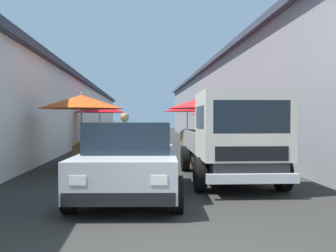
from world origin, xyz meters
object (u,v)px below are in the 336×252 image
(fruit_stall_near_left, at_px, (187,112))
(fruit_stall_far_right, at_px, (204,111))
(fruit_stall_mid_lane, at_px, (214,119))
(fruit_stall_near_right, at_px, (82,109))
(plastic_stool, at_px, (204,148))
(vendor_by_crates, at_px, (125,140))
(hatchback_car, at_px, (131,158))
(fruit_stall_far_left, at_px, (100,112))
(delivery_truck, at_px, (234,140))

(fruit_stall_near_left, relative_size, fruit_stall_far_right, 1.21)
(fruit_stall_mid_lane, height_order, fruit_stall_near_right, fruit_stall_near_right)
(fruit_stall_far_right, distance_m, plastic_stool, 3.37)
(fruit_stall_mid_lane, height_order, vendor_by_crates, fruit_stall_mid_lane)
(fruit_stall_near_right, xyz_separation_m, plastic_stool, (3.33, -4.29, -1.50))
(fruit_stall_mid_lane, height_order, plastic_stool, fruit_stall_mid_lane)
(hatchback_car, bearing_deg, fruit_stall_far_right, -27.47)
(fruit_stall_far_right, xyz_separation_m, hatchback_car, (-4.26, 2.22, -1.04))
(fruit_stall_near_left, relative_size, fruit_stall_near_right, 1.13)
(fruit_stall_far_right, height_order, plastic_stool, fruit_stall_far_right)
(fruit_stall_mid_lane, relative_size, vendor_by_crates, 1.28)
(fruit_stall_mid_lane, bearing_deg, fruit_stall_far_left, 62.19)
(fruit_stall_mid_lane, relative_size, fruit_stall_far_right, 0.91)
(vendor_by_crates, bearing_deg, delivery_truck, -118.20)
(hatchback_car, xyz_separation_m, delivery_truck, (0.91, -2.32, 0.30))
(fruit_stall_mid_lane, xyz_separation_m, delivery_truck, (-7.81, 1.10, -0.48))
(fruit_stall_near_left, distance_m, plastic_stool, 7.42)
(fruit_stall_far_right, bearing_deg, vendor_by_crates, 129.26)
(fruit_stall_near_right, bearing_deg, fruit_stall_far_left, 2.23)
(fruit_stall_near_left, relative_size, plastic_stool, 6.54)
(fruit_stall_mid_lane, distance_m, vendor_by_crates, 7.43)
(fruit_stall_near_left, distance_m, delivery_truck, 13.63)
(fruit_stall_mid_lane, distance_m, hatchback_car, 9.40)
(fruit_stall_near_right, height_order, vendor_by_crates, fruit_stall_near_right)
(hatchback_car, relative_size, delivery_truck, 0.81)
(fruit_stall_far_left, relative_size, plastic_stool, 5.96)
(fruit_stall_mid_lane, relative_size, fruit_stall_far_left, 0.83)
(fruit_stall_mid_lane, xyz_separation_m, plastic_stool, (-1.46, 0.69, -1.19))
(fruit_stall_far_left, bearing_deg, fruit_stall_far_right, -150.67)
(fruit_stall_mid_lane, bearing_deg, vendor_by_crates, 150.58)
(fruit_stall_near_right, distance_m, hatchback_car, 4.37)
(fruit_stall_near_right, bearing_deg, fruit_stall_mid_lane, -46.14)
(fruit_stall_mid_lane, relative_size, plastic_stool, 4.94)
(fruit_stall_near_left, relative_size, hatchback_car, 0.71)
(hatchback_car, bearing_deg, fruit_stall_near_right, 21.61)
(vendor_by_crates, bearing_deg, plastic_stool, -30.58)
(fruit_stall_near_right, height_order, plastic_stool, fruit_stall_near_right)
(hatchback_car, height_order, delivery_truck, delivery_truck)
(hatchback_car, xyz_separation_m, vendor_by_crates, (2.27, 0.22, 0.24))
(fruit_stall_mid_lane, bearing_deg, fruit_stall_far_right, 164.89)
(plastic_stool, bearing_deg, fruit_stall_far_left, 47.25)
(delivery_truck, height_order, vendor_by_crates, delivery_truck)
(delivery_truck, bearing_deg, vendor_by_crates, 61.80)
(fruit_stall_far_right, distance_m, delivery_truck, 3.43)
(hatchback_car, distance_m, vendor_by_crates, 2.29)
(fruit_stall_far_right, height_order, fruit_stall_near_right, fruit_stall_far_right)
(delivery_truck, distance_m, plastic_stool, 6.40)
(fruit_stall_far_right, bearing_deg, fruit_stall_near_left, -4.37)
(hatchback_car, xyz_separation_m, plastic_stool, (7.26, -2.73, -0.41))
(fruit_stall_near_left, bearing_deg, fruit_stall_far_left, 121.70)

